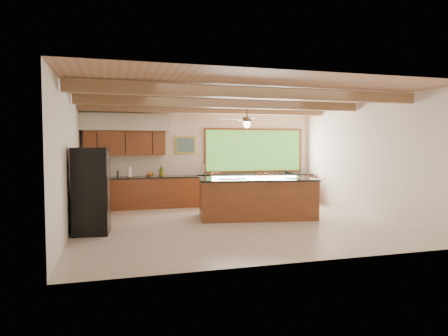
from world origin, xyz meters
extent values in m
plane|color=beige|center=(0.00, 0.00, 0.00)|extent=(7.20, 7.20, 0.00)
cube|color=silver|center=(0.00, 3.25, 1.50)|extent=(7.20, 0.04, 3.00)
cube|color=silver|center=(0.00, -3.25, 1.50)|extent=(7.20, 0.04, 3.00)
cube|color=silver|center=(-3.60, 0.00, 1.50)|extent=(0.04, 6.50, 3.00)
cube|color=silver|center=(3.60, 0.00, 1.50)|extent=(0.04, 6.50, 3.00)
cube|color=#A57752|center=(0.00, 0.00, 3.00)|extent=(7.20, 6.50, 0.04)
cube|color=#926149|center=(0.00, -1.60, 2.86)|extent=(7.10, 0.15, 0.22)
cube|color=#926149|center=(0.00, 0.50, 2.86)|extent=(7.10, 0.15, 0.22)
cube|color=#926149|center=(0.00, 2.30, 2.86)|extent=(7.10, 0.15, 0.22)
cube|color=brown|center=(-2.35, 3.06, 1.90)|extent=(2.30, 0.35, 0.70)
cube|color=beige|center=(-2.35, 2.99, 2.50)|extent=(2.60, 0.50, 0.48)
cylinder|color=#FFEABF|center=(-3.05, 2.99, 2.27)|extent=(0.10, 0.10, 0.01)
cylinder|color=#FFEABF|center=(-1.65, 2.99, 2.27)|extent=(0.10, 0.10, 0.01)
cube|color=#6AB741|center=(1.70, 3.22, 1.67)|extent=(3.20, 0.04, 1.30)
cube|color=gold|center=(-0.55, 3.22, 1.85)|extent=(0.64, 0.03, 0.54)
cube|color=#3D6F57|center=(-0.55, 3.20, 1.85)|extent=(0.54, 0.01, 0.44)
cube|color=brown|center=(0.00, 2.91, 0.44)|extent=(7.00, 0.65, 0.88)
cube|color=black|center=(0.00, 2.91, 0.90)|extent=(7.04, 0.69, 0.04)
cube|color=brown|center=(-3.26, 1.35, 0.44)|extent=(0.65, 2.35, 0.88)
cube|color=black|center=(-3.26, 1.35, 0.90)|extent=(0.69, 2.39, 0.04)
cube|color=black|center=(0.70, 2.58, 0.42)|extent=(0.60, 0.02, 0.78)
cube|color=silver|center=(0.00, 2.91, 0.91)|extent=(0.50, 0.38, 0.03)
cylinder|color=silver|center=(0.00, 3.11, 1.07)|extent=(0.03, 0.03, 0.30)
cylinder|color=silver|center=(0.00, 3.01, 1.20)|extent=(0.03, 0.20, 0.03)
cylinder|color=white|center=(-2.25, 2.84, 1.07)|extent=(0.12, 0.12, 0.31)
cylinder|color=#163816|center=(-2.90, 3.02, 1.01)|extent=(0.05, 0.05, 0.19)
cylinder|color=#163816|center=(-2.57, 3.01, 1.01)|extent=(0.05, 0.05, 0.18)
cube|color=black|center=(2.79, 2.94, 0.96)|extent=(0.22, 0.19, 0.08)
cube|color=brown|center=(0.80, 0.60, 0.48)|extent=(3.03, 1.77, 0.97)
cube|color=black|center=(0.80, 0.60, 0.99)|extent=(3.08, 1.82, 0.04)
cube|color=black|center=(0.18, 0.71, 1.02)|extent=(0.71, 0.60, 0.02)
cylinder|color=white|center=(1.65, 0.30, 1.02)|extent=(0.35, 0.35, 0.02)
cube|color=black|center=(-3.16, -0.22, 0.90)|extent=(0.77, 0.75, 1.80)
cube|color=silver|center=(-2.81, -0.22, 0.90)|extent=(0.02, 0.05, 1.65)
cube|color=brown|center=(0.10, 2.45, 0.68)|extent=(0.51, 0.51, 0.04)
cylinder|color=brown|center=(-0.06, 2.29, 0.33)|extent=(0.04, 0.04, 0.66)
cylinder|color=brown|center=(0.26, 2.29, 0.33)|extent=(0.04, 0.04, 0.66)
cylinder|color=brown|center=(-0.06, 2.61, 0.33)|extent=(0.04, 0.04, 0.66)
cylinder|color=brown|center=(0.26, 2.61, 0.33)|extent=(0.04, 0.04, 0.66)
cube|color=brown|center=(1.65, 2.45, 0.65)|extent=(0.44, 0.44, 0.04)
cylinder|color=brown|center=(1.49, 2.30, 0.31)|extent=(0.04, 0.04, 0.63)
cylinder|color=brown|center=(1.80, 2.30, 0.31)|extent=(0.04, 0.04, 0.63)
cylinder|color=brown|center=(1.49, 2.60, 0.31)|extent=(0.04, 0.04, 0.63)
cylinder|color=brown|center=(1.80, 2.60, 0.31)|extent=(0.04, 0.04, 0.63)
cube|color=brown|center=(1.83, 2.45, 0.63)|extent=(0.42, 0.42, 0.04)
cylinder|color=brown|center=(1.68, 2.30, 0.30)|extent=(0.04, 0.04, 0.61)
cylinder|color=brown|center=(1.98, 2.30, 0.30)|extent=(0.04, 0.04, 0.61)
cylinder|color=brown|center=(1.68, 2.60, 0.30)|extent=(0.04, 0.04, 0.61)
cylinder|color=brown|center=(1.98, 2.60, 0.30)|extent=(0.04, 0.04, 0.61)
cube|color=brown|center=(3.30, 2.45, 0.57)|extent=(0.37, 0.37, 0.04)
cylinder|color=brown|center=(3.17, 2.32, 0.28)|extent=(0.03, 0.03, 0.56)
cylinder|color=brown|center=(3.43, 2.32, 0.28)|extent=(0.03, 0.03, 0.56)
cylinder|color=brown|center=(3.17, 2.58, 0.28)|extent=(0.03, 0.03, 0.56)
cylinder|color=brown|center=(3.43, 2.58, 0.28)|extent=(0.03, 0.03, 0.56)
camera|label=1|loc=(-2.76, -8.88, 1.86)|focal=32.00mm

